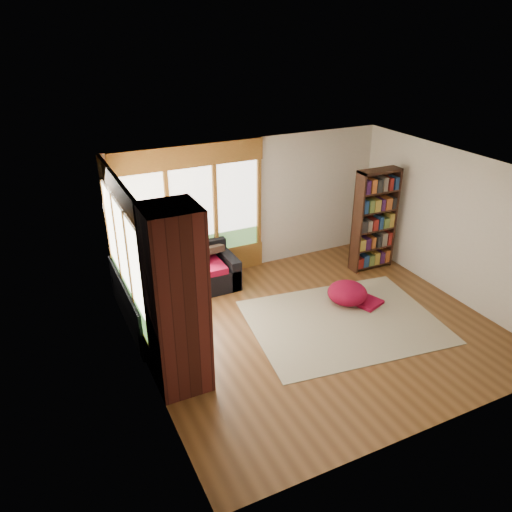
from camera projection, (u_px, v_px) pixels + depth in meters
name	position (u px, v px, depth m)	size (l,w,h in m)	color
floor	(317.00, 327.00, 8.16)	(5.50, 5.50, 0.00)	#543217
ceiling	(326.00, 173.00, 7.03)	(5.50, 5.50, 0.00)	white
wall_back	(251.00, 205.00, 9.63)	(5.50, 0.04, 2.60)	silver
wall_front	(442.00, 343.00, 5.57)	(5.50, 0.04, 2.60)	silver
wall_left	(143.00, 296.00, 6.52)	(0.04, 5.00, 2.60)	silver
wall_right	(455.00, 226.00, 8.68)	(0.04, 5.00, 2.60)	silver
windows_back	(193.00, 213.00, 9.11)	(2.82, 0.10, 1.90)	#8F5F24
windows_left	(124.00, 256.00, 7.49)	(0.10, 2.62, 1.90)	#8F5F24
roller_blind	(112.00, 213.00, 8.00)	(0.03, 0.72, 0.90)	#80915F
brick_chimney	(177.00, 302.00, 6.38)	(0.70, 0.70, 2.60)	#471914
sectional_sofa	(169.00, 291.00, 8.65)	(2.20, 2.20, 0.80)	black
area_rug	(343.00, 321.00, 8.31)	(3.06, 2.34, 0.01)	beige
bookshelf	(375.00, 220.00, 9.70)	(0.87, 0.29, 2.03)	#361C12
pouf	(347.00, 292.00, 8.79)	(0.70, 0.70, 0.38)	maroon
dog_tan	(186.00, 257.00, 8.73)	(1.02, 1.00, 0.50)	brown
dog_brindle	(165.00, 286.00, 7.82)	(0.75, 0.95, 0.47)	#402319
throw_pillows	(167.00, 262.00, 8.57)	(1.98, 1.68, 0.45)	#31221A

